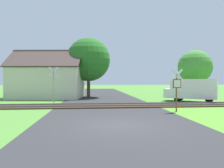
# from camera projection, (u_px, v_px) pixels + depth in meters

# --- Properties ---
(ground_plane) EXTENTS (160.00, 160.00, 0.00)m
(ground_plane) POSITION_uv_depth(u_px,v_px,m) (118.00, 125.00, 10.35)
(ground_plane) COLOR #4C8433
(road_asphalt) EXTENTS (8.15, 80.00, 0.01)m
(road_asphalt) POSITION_uv_depth(u_px,v_px,m) (114.00, 118.00, 12.34)
(road_asphalt) COLOR #2D2D30
(road_asphalt) RESTS_ON ground
(rail_track) EXTENTS (60.00, 2.60, 0.22)m
(rail_track) POSITION_uv_depth(u_px,v_px,m) (107.00, 106.00, 17.65)
(rail_track) COLOR #422D1E
(rail_track) RESTS_ON ground
(stop_sign_near) EXTENTS (0.87, 0.18, 2.91)m
(stop_sign_near) POSITION_uv_depth(u_px,v_px,m) (177.00, 87.00, 14.73)
(stop_sign_near) COLOR brown
(stop_sign_near) RESTS_ON ground
(crossing_sign_far) EXTENTS (0.86, 0.23, 3.33)m
(crossing_sign_far) POSITION_uv_depth(u_px,v_px,m) (54.00, 82.00, 19.23)
(crossing_sign_far) COLOR #9E9EA5
(crossing_sign_far) RESTS_ON ground
(house) EXTENTS (8.96, 7.08, 5.76)m
(house) POSITION_uv_depth(u_px,v_px,m) (48.00, 81.00, 26.16)
(house) COLOR beige
(house) RESTS_ON ground
(tree_center) EXTENTS (5.38, 5.38, 7.36)m
(tree_center) POSITION_uv_depth(u_px,v_px,m) (88.00, 60.00, 27.02)
(tree_center) COLOR #513823
(tree_center) RESTS_ON ground
(tree_far) EXTENTS (4.86, 4.86, 6.45)m
(tree_far) POSITION_uv_depth(u_px,v_px,m) (195.00, 67.00, 31.63)
(tree_far) COLOR #513823
(tree_far) RESTS_ON ground
(mail_truck) EXTENTS (5.11, 4.24, 2.24)m
(mail_truck) POSITION_uv_depth(u_px,v_px,m) (192.00, 89.00, 21.51)
(mail_truck) COLOR white
(mail_truck) RESTS_ON ground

